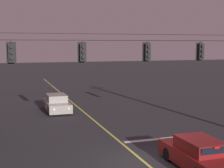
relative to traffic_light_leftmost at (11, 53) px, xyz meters
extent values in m
plane|color=#28282B|center=(5.71, -3.71, -5.06)|extent=(180.00, 180.00, 0.00)
cube|color=#D1C64C|center=(5.71, 6.02, -5.05)|extent=(0.14, 60.00, 0.01)
cube|color=silver|center=(7.61, -0.58, -5.05)|extent=(3.40, 0.36, 0.01)
cylinder|color=black|center=(5.71, 0.02, 0.65)|extent=(15.90, 0.03, 0.03)
cylinder|color=black|center=(5.71, 0.02, 1.00)|extent=(15.90, 0.02, 0.02)
cylinder|color=black|center=(0.00, 0.02, 0.56)|extent=(0.04, 0.04, 0.18)
cube|color=black|center=(0.00, 0.02, -0.01)|extent=(0.32, 0.26, 0.96)
cube|color=black|center=(0.00, 0.16, -0.01)|extent=(0.48, 0.03, 1.12)
sphere|color=red|center=(0.00, -0.14, 0.28)|extent=(0.17, 0.17, 0.17)
cylinder|color=black|center=(0.00, -0.18, 0.33)|extent=(0.20, 0.10, 0.20)
sphere|color=#3D280A|center=(0.00, -0.14, -0.01)|extent=(0.17, 0.17, 0.17)
cylinder|color=black|center=(0.00, -0.18, 0.04)|extent=(0.20, 0.10, 0.20)
sphere|color=black|center=(0.00, -0.14, -0.29)|extent=(0.17, 0.17, 0.17)
cylinder|color=black|center=(0.00, -0.18, -0.25)|extent=(0.20, 0.10, 0.20)
cylinder|color=black|center=(3.70, 0.02, 0.56)|extent=(0.04, 0.04, 0.18)
cube|color=black|center=(3.70, 0.02, -0.01)|extent=(0.32, 0.26, 0.96)
cube|color=black|center=(3.70, 0.16, -0.01)|extent=(0.48, 0.03, 1.12)
sphere|color=red|center=(3.70, -0.14, 0.28)|extent=(0.17, 0.17, 0.17)
cylinder|color=black|center=(3.70, -0.18, 0.33)|extent=(0.20, 0.10, 0.20)
sphere|color=#3D280A|center=(3.70, -0.14, -0.01)|extent=(0.17, 0.17, 0.17)
cylinder|color=black|center=(3.70, -0.18, 0.04)|extent=(0.20, 0.10, 0.20)
sphere|color=black|center=(3.70, -0.14, -0.29)|extent=(0.17, 0.17, 0.17)
cylinder|color=black|center=(3.70, -0.18, -0.25)|extent=(0.20, 0.10, 0.20)
cylinder|color=black|center=(7.53, 0.02, 0.56)|extent=(0.04, 0.04, 0.18)
cube|color=black|center=(7.53, 0.02, -0.01)|extent=(0.32, 0.26, 0.96)
cube|color=black|center=(7.53, 0.16, -0.01)|extent=(0.48, 0.03, 1.12)
sphere|color=red|center=(7.53, -0.14, 0.28)|extent=(0.17, 0.17, 0.17)
cylinder|color=black|center=(7.53, -0.18, 0.33)|extent=(0.20, 0.10, 0.20)
sphere|color=#3D280A|center=(7.53, -0.14, -0.01)|extent=(0.17, 0.17, 0.17)
cylinder|color=black|center=(7.53, -0.18, 0.04)|extent=(0.20, 0.10, 0.20)
sphere|color=black|center=(7.53, -0.14, -0.29)|extent=(0.17, 0.17, 0.17)
cylinder|color=black|center=(7.53, -0.18, -0.25)|extent=(0.20, 0.10, 0.20)
cylinder|color=black|center=(11.09, 0.02, 0.56)|extent=(0.04, 0.04, 0.18)
cube|color=black|center=(11.09, 0.02, -0.01)|extent=(0.32, 0.26, 0.96)
cube|color=black|center=(11.09, 0.16, -0.01)|extent=(0.48, 0.03, 1.12)
sphere|color=red|center=(11.09, -0.14, 0.28)|extent=(0.17, 0.17, 0.17)
cylinder|color=black|center=(11.09, -0.18, 0.33)|extent=(0.20, 0.10, 0.20)
sphere|color=#3D280A|center=(11.09, -0.14, -0.01)|extent=(0.17, 0.17, 0.17)
cylinder|color=black|center=(11.09, -0.18, 0.04)|extent=(0.20, 0.10, 0.20)
sphere|color=black|center=(11.09, -0.14, -0.29)|extent=(0.17, 0.17, 0.17)
cylinder|color=black|center=(11.09, -0.18, -0.25)|extent=(0.20, 0.10, 0.20)
cube|color=maroon|center=(7.64, -5.35, -4.55)|extent=(1.80, 4.30, 0.68)
cube|color=maroon|center=(7.64, -5.47, -3.94)|extent=(1.51, 2.15, 0.54)
cube|color=black|center=(7.64, -4.54, -3.94)|extent=(1.40, 0.21, 0.48)
cube|color=black|center=(7.64, -6.54, -3.94)|extent=(1.37, 0.18, 0.46)
cylinder|color=black|center=(6.85, -4.02, -4.74)|extent=(0.22, 0.64, 0.64)
cylinder|color=black|center=(8.43, -4.02, -4.74)|extent=(0.22, 0.64, 0.64)
cube|color=red|center=(7.64, -6.64, -3.71)|extent=(0.24, 0.04, 0.06)
cube|color=gray|center=(3.67, 9.38, -4.55)|extent=(1.80, 4.30, 0.68)
cube|color=gray|center=(3.67, 9.50, -3.94)|extent=(1.51, 2.15, 0.54)
cube|color=black|center=(3.67, 8.56, -3.94)|extent=(1.40, 0.21, 0.48)
cube|color=black|center=(3.67, 10.56, -3.94)|extent=(1.37, 0.18, 0.46)
cylinder|color=black|center=(4.47, 8.05, -4.74)|extent=(0.22, 0.64, 0.64)
cylinder|color=black|center=(2.88, 8.05, -4.74)|extent=(0.22, 0.64, 0.64)
cylinder|color=black|center=(4.47, 10.71, -4.74)|extent=(0.22, 0.64, 0.64)
cylinder|color=black|center=(2.88, 10.71, -4.74)|extent=(0.22, 0.64, 0.64)
sphere|color=white|center=(4.23, 7.21, -4.49)|extent=(0.20, 0.20, 0.20)
sphere|color=white|center=(3.12, 7.21, -4.49)|extent=(0.20, 0.20, 0.20)
camera|label=1|loc=(-0.43, -17.63, 0.42)|focal=53.26mm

